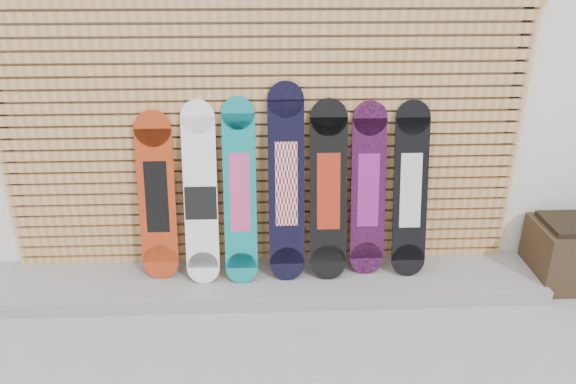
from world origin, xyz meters
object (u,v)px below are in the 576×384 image
at_px(snowboard_5, 368,190).
at_px(snowboard_4, 328,191).
at_px(snowboard_1, 201,195).
at_px(snowboard_3, 286,184).
at_px(snowboard_6, 410,190).
at_px(snowboard_0, 157,197).
at_px(snowboard_2, 240,192).

bearing_deg(snowboard_5, snowboard_4, -173.61).
height_order(snowboard_1, snowboard_3, snowboard_3).
bearing_deg(snowboard_3, snowboard_5, 3.06).
bearing_deg(snowboard_1, snowboard_6, 0.75).
xyz_separation_m(snowboard_0, snowboard_6, (2.04, -0.02, 0.03)).
relative_size(snowboard_3, snowboard_6, 1.11).
distance_m(snowboard_4, snowboard_5, 0.33).
height_order(snowboard_1, snowboard_6, snowboard_1).
bearing_deg(snowboard_4, snowboard_6, 1.03).
xyz_separation_m(snowboard_0, snowboard_1, (0.36, -0.05, 0.03)).
bearing_deg(snowboard_6, snowboard_1, -179.25).
height_order(snowboard_0, snowboard_4, snowboard_4).
bearing_deg(snowboard_4, snowboard_0, 178.54).
xyz_separation_m(snowboard_1, snowboard_6, (1.69, 0.02, 0.00)).
xyz_separation_m(snowboard_1, snowboard_2, (0.31, -0.00, 0.02)).
xyz_separation_m(snowboard_2, snowboard_4, (0.71, 0.01, -0.01)).
relative_size(snowboard_0, snowboard_1, 0.94).
relative_size(snowboard_0, snowboard_3, 0.86).
height_order(snowboard_0, snowboard_2, snowboard_2).
xyz_separation_m(snowboard_4, snowboard_6, (0.67, 0.01, -0.01)).
xyz_separation_m(snowboard_1, snowboard_4, (1.02, 0.01, 0.01)).
bearing_deg(snowboard_2, snowboard_5, 2.77).
xyz_separation_m(snowboard_0, snowboard_2, (0.67, -0.05, 0.05)).
bearing_deg(snowboard_1, snowboard_4, 0.57).
bearing_deg(snowboard_0, snowboard_5, 0.05).
relative_size(snowboard_4, snowboard_5, 1.02).
height_order(snowboard_3, snowboard_6, snowboard_3).
bearing_deg(snowboard_5, snowboard_2, -177.23).
relative_size(snowboard_1, snowboard_5, 1.02).
bearing_deg(snowboard_3, snowboard_4, -0.18).
height_order(snowboard_1, snowboard_4, snowboard_1).
xyz_separation_m(snowboard_3, snowboard_5, (0.67, 0.04, -0.08)).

